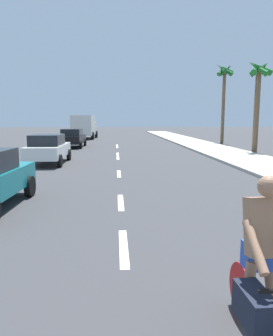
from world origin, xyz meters
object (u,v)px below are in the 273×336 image
parked_car_white (48,148)px  cyclist (261,274)px  palm_tree_far (258,84)px  parked_car_black (72,137)px  palm_tree_distant (224,81)px  delivery_truck (84,126)px

parked_car_white → cyclist: bearing=-69.5°
palm_tree_far → parked_car_black: bearing=159.0°
parked_car_black → palm_tree_distant: 15.86m
parked_car_black → cyclist: bearing=-76.6°
parked_car_black → delivery_truck: 12.27m
cyclist → parked_car_black: size_ratio=0.43×
parked_car_white → palm_tree_distant: bearing=46.1°
cyclist → parked_car_white: (-5.05, 14.34, 0.01)m
parked_car_black → palm_tree_far: bearing=-19.3°
parked_car_white → palm_tree_far: palm_tree_far is taller
cyclist → palm_tree_far: palm_tree_far is taller
palm_tree_far → palm_tree_distant: (0.78, 9.42, 1.31)m
parked_car_black → delivery_truck: delivery_truck is taller
parked_car_black → palm_tree_distant: size_ratio=0.53×
delivery_truck → cyclist: bearing=-79.0°
parked_car_white → palm_tree_far: (13.52, 4.91, 3.98)m
cyclist → delivery_truck: size_ratio=0.29×
delivery_truck → parked_car_white: bearing=-86.7°
cyclist → palm_tree_distant: palm_tree_distant is taller
parked_car_black → palm_tree_distant: bearing=18.0°
cyclist → parked_car_black: (-5.10, 24.46, 0.01)m
palm_tree_far → palm_tree_distant: palm_tree_distant is taller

